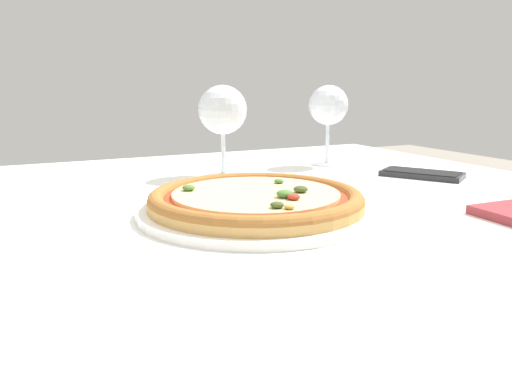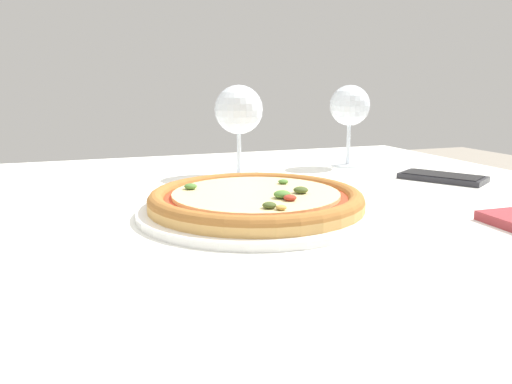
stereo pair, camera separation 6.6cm
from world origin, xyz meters
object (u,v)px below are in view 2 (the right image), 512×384
at_px(cell_phone, 442,177).
at_px(dining_table, 182,274).
at_px(pizza_plate, 256,202).
at_px(wine_glass_far_right, 350,108).
at_px(wine_glass_far_left, 239,112).

bearing_deg(cell_phone, dining_table, -166.99).
distance_m(pizza_plate, cell_phone, 0.41).
height_order(pizza_plate, wine_glass_far_right, wine_glass_far_right).
relative_size(wine_glass_far_left, wine_glass_far_right, 1.00).
xyz_separation_m(wine_glass_far_left, cell_phone, (0.33, -0.18, -0.11)).
bearing_deg(pizza_plate, cell_phone, 15.39).
bearing_deg(wine_glass_far_right, pizza_plate, -135.85).
bearing_deg(dining_table, pizza_plate, 3.54).
xyz_separation_m(pizza_plate, wine_glass_far_left, (0.07, 0.29, 0.10)).
distance_m(wine_glass_far_right, cell_phone, 0.24).
xyz_separation_m(pizza_plate, wine_glass_far_right, (0.32, 0.31, 0.10)).
height_order(wine_glass_far_right, cell_phone, wine_glass_far_right).
bearing_deg(cell_phone, pizza_plate, -164.61).
bearing_deg(wine_glass_far_right, cell_phone, -67.97).
bearing_deg(wine_glass_far_left, pizza_plate, -103.54).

